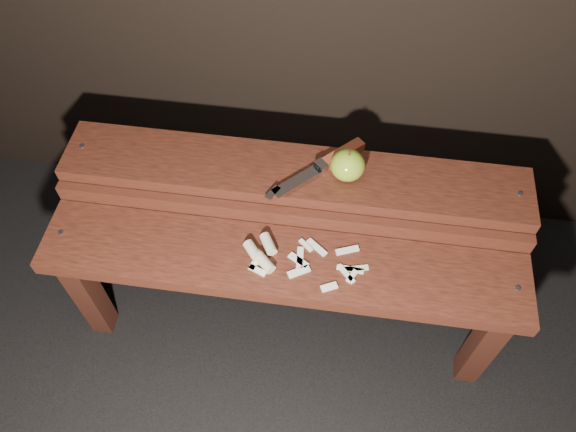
# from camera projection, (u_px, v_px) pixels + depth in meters

# --- Properties ---
(ground) EXTENTS (60.00, 60.00, 0.00)m
(ground) POSITION_uv_depth(u_px,v_px,m) (285.00, 316.00, 1.73)
(ground) COLOR black
(bench_front_tier) EXTENTS (1.20, 0.20, 0.42)m
(bench_front_tier) POSITION_uv_depth(u_px,v_px,m) (281.00, 277.00, 1.41)
(bench_front_tier) COLOR black
(bench_front_tier) RESTS_ON ground
(bench_rear_tier) EXTENTS (1.20, 0.21, 0.50)m
(bench_rear_tier) POSITION_uv_depth(u_px,v_px,m) (294.00, 192.00, 1.49)
(bench_rear_tier) COLOR black
(bench_rear_tier) RESTS_ON ground
(apple) EXTENTS (0.09, 0.09, 0.09)m
(apple) POSITION_uv_depth(u_px,v_px,m) (348.00, 165.00, 1.38)
(apple) COLOR olive
(apple) RESTS_ON bench_rear_tier
(knife) EXTENTS (0.23, 0.23, 0.03)m
(knife) POSITION_uv_depth(u_px,v_px,m) (331.00, 161.00, 1.42)
(knife) COLOR maroon
(knife) RESTS_ON bench_rear_tier
(apple_scraps) EXTENTS (0.31, 0.15, 0.03)m
(apple_scraps) POSITION_uv_depth(u_px,v_px,m) (279.00, 256.00, 1.35)
(apple_scraps) COLOR beige
(apple_scraps) RESTS_ON bench_front_tier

